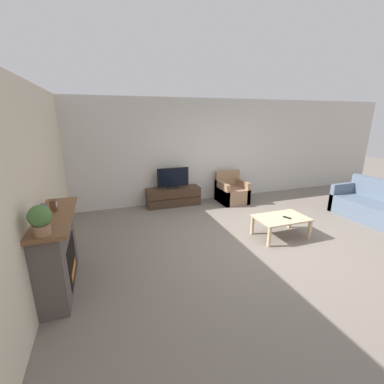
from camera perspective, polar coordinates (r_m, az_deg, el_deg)
The scene contains 12 objects.
ground_plane at distance 5.09m, azimuth 15.04°, elevation -10.26°, with size 24.00×24.00×0.00m, color slate.
wall_back at distance 7.04m, azimuth 3.23°, elevation 9.13°, with size 12.00×0.06×2.70m.
wall_left at distance 3.91m, azimuth -31.72°, elevation 0.81°, with size 0.06×12.00×2.70m.
fireplace at distance 3.90m, azimuth -27.79°, elevation -11.52°, with size 0.45×1.45×1.05m.
mantel_vase_left at distance 3.26m, azimuth -30.00°, elevation -4.73°, with size 0.09×0.09×0.29m.
mantel_clock at distance 3.82m, azimuth -28.42°, elevation -2.62°, with size 0.08×0.11×0.15m.
potted_plant at distance 3.08m, azimuth -30.67°, elevation -5.15°, with size 0.23×0.23×0.33m.
tv_stand at distance 6.69m, azimuth -4.14°, elevation -1.04°, with size 1.38×0.42×0.47m.
tv at distance 6.57m, azimuth -4.22°, elevation 2.96°, with size 0.82×0.18×0.53m.
armchair at distance 7.04m, azimuth 8.74°, elevation -0.02°, with size 0.70×0.76×0.81m.
coffee_table at distance 5.20m, azimuth 19.21°, elevation -5.80°, with size 0.98×0.63×0.40m.
remote at distance 5.18m, azimuth 20.38°, elevation -5.34°, with size 0.10×0.15×0.02m.
Camera 1 is at (-2.68, -3.71, 2.23)m, focal length 24.00 mm.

